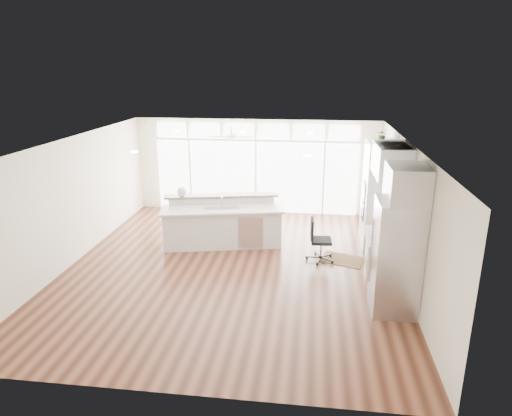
# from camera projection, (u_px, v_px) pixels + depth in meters

# --- Properties ---
(floor) EXTENTS (7.00, 8.00, 0.02)m
(floor) POSITION_uv_depth(u_px,v_px,m) (233.00, 268.00, 9.80)
(floor) COLOR #442115
(floor) RESTS_ON ground
(ceiling) EXTENTS (7.00, 8.00, 0.02)m
(ceiling) POSITION_uv_depth(u_px,v_px,m) (231.00, 142.00, 8.99)
(ceiling) COLOR white
(ceiling) RESTS_ON wall_back
(wall_back) EXTENTS (7.00, 0.04, 2.70)m
(wall_back) POSITION_uv_depth(u_px,v_px,m) (256.00, 166.00, 13.18)
(wall_back) COLOR white
(wall_back) RESTS_ON floor
(wall_front) EXTENTS (7.00, 0.04, 2.70)m
(wall_front) POSITION_uv_depth(u_px,v_px,m) (174.00, 303.00, 5.61)
(wall_front) COLOR white
(wall_front) RESTS_ON floor
(wall_left) EXTENTS (0.04, 8.00, 2.70)m
(wall_left) POSITION_uv_depth(u_px,v_px,m) (72.00, 201.00, 9.82)
(wall_left) COLOR white
(wall_left) RESTS_ON floor
(wall_right) EXTENTS (0.04, 8.00, 2.70)m
(wall_right) POSITION_uv_depth(u_px,v_px,m) (407.00, 214.00, 8.97)
(wall_right) COLOR white
(wall_right) RESTS_ON floor
(glass_wall) EXTENTS (5.80, 0.06, 2.08)m
(glass_wall) POSITION_uv_depth(u_px,v_px,m) (256.00, 177.00, 13.21)
(glass_wall) COLOR white
(glass_wall) RESTS_ON wall_back
(transom_row) EXTENTS (5.90, 0.06, 0.40)m
(transom_row) POSITION_uv_depth(u_px,v_px,m) (256.00, 131.00, 12.81)
(transom_row) COLOR white
(transom_row) RESTS_ON wall_back
(desk_window) EXTENTS (0.04, 0.85, 0.85)m
(desk_window) POSITION_uv_depth(u_px,v_px,m) (403.00, 200.00, 9.20)
(desk_window) COLOR silver
(desk_window) RESTS_ON wall_right
(ceiling_fan) EXTENTS (1.16, 1.16, 0.32)m
(ceiling_fan) POSITION_uv_depth(u_px,v_px,m) (231.00, 133.00, 11.76)
(ceiling_fan) COLOR white
(ceiling_fan) RESTS_ON ceiling
(recessed_lights) EXTENTS (3.40, 3.00, 0.02)m
(recessed_lights) POSITION_uv_depth(u_px,v_px,m) (233.00, 141.00, 9.18)
(recessed_lights) COLOR white
(recessed_lights) RESTS_ON ceiling
(oven_cabinet) EXTENTS (0.64, 1.20, 2.50)m
(oven_cabinet) POSITION_uv_depth(u_px,v_px,m) (378.00, 194.00, 10.74)
(oven_cabinet) COLOR silver
(oven_cabinet) RESTS_ON floor
(desk_nook) EXTENTS (0.72, 1.30, 0.76)m
(desk_nook) POSITION_uv_depth(u_px,v_px,m) (381.00, 253.00, 9.59)
(desk_nook) COLOR silver
(desk_nook) RESTS_ON floor
(upper_cabinets) EXTENTS (0.64, 1.30, 0.64)m
(upper_cabinets) POSITION_uv_depth(u_px,v_px,m) (392.00, 161.00, 8.99)
(upper_cabinets) COLOR silver
(upper_cabinets) RESTS_ON wall_right
(refrigerator) EXTENTS (0.76, 0.90, 2.00)m
(refrigerator) POSITION_uv_depth(u_px,v_px,m) (396.00, 257.00, 7.84)
(refrigerator) COLOR #BAB9BF
(refrigerator) RESTS_ON floor
(fridge_cabinet) EXTENTS (0.64, 0.90, 0.60)m
(fridge_cabinet) POSITION_uv_depth(u_px,v_px,m) (407.00, 184.00, 7.45)
(fridge_cabinet) COLOR silver
(fridge_cabinet) RESTS_ON wall_right
(framed_photos) EXTENTS (0.06, 0.22, 0.80)m
(framed_photos) POSITION_uv_depth(u_px,v_px,m) (397.00, 198.00, 9.83)
(framed_photos) COLOR black
(framed_photos) RESTS_ON wall_right
(kitchen_island) EXTENTS (3.03, 1.66, 1.14)m
(kitchen_island) POSITION_uv_depth(u_px,v_px,m) (222.00, 223.00, 10.82)
(kitchen_island) COLOR silver
(kitchen_island) RESTS_ON floor
(rug) EXTENTS (1.11, 0.95, 0.01)m
(rug) POSITION_uv_depth(u_px,v_px,m) (342.00, 260.00, 10.16)
(rug) COLOR #3A2312
(rug) RESTS_ON floor
(office_chair) EXTENTS (0.53, 0.49, 0.96)m
(office_chair) POSITION_uv_depth(u_px,v_px,m) (321.00, 240.00, 10.00)
(office_chair) COLOR black
(office_chair) RESTS_ON floor
(fishbowl) EXTENTS (0.25, 0.25, 0.23)m
(fishbowl) POSITION_uv_depth(u_px,v_px,m) (182.00, 192.00, 10.92)
(fishbowl) COLOR silver
(fishbowl) RESTS_ON kitchen_island
(monitor) EXTENTS (0.11, 0.43, 0.36)m
(monitor) POSITION_uv_depth(u_px,v_px,m) (380.00, 228.00, 9.43)
(monitor) COLOR black
(monitor) RESTS_ON desk_nook
(keyboard) EXTENTS (0.17, 0.34, 0.02)m
(keyboard) POSITION_uv_depth(u_px,v_px,m) (371.00, 235.00, 9.50)
(keyboard) COLOR silver
(keyboard) RESTS_ON desk_nook
(potted_plant) EXTENTS (0.28, 0.31, 0.22)m
(potted_plant) POSITION_uv_depth(u_px,v_px,m) (383.00, 136.00, 10.34)
(potted_plant) COLOR #2A5926
(potted_plant) RESTS_ON oven_cabinet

